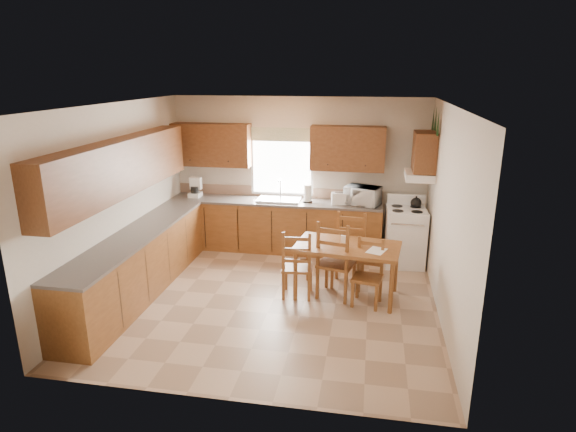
% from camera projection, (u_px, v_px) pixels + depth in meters
% --- Properties ---
extents(floor, '(4.50, 4.50, 0.00)m').
position_uv_depth(floor, '(274.00, 299.00, 6.85)').
color(floor, tan).
rests_on(floor, ground).
extents(ceiling, '(4.50, 4.50, 0.00)m').
position_uv_depth(ceiling, '(272.00, 105.00, 6.08)').
color(ceiling, brown).
rests_on(ceiling, floor).
extents(wall_left, '(4.50, 4.50, 0.00)m').
position_uv_depth(wall_left, '(118.00, 200.00, 6.84)').
color(wall_left, beige).
rests_on(wall_left, floor).
extents(wall_right, '(4.50, 4.50, 0.00)m').
position_uv_depth(wall_right, '(447.00, 216.00, 6.09)').
color(wall_right, beige).
rests_on(wall_right, floor).
extents(wall_back, '(4.50, 4.50, 0.00)m').
position_uv_depth(wall_back, '(299.00, 174.00, 8.59)').
color(wall_back, beige).
rests_on(wall_back, floor).
extents(wall_front, '(4.50, 4.50, 0.00)m').
position_uv_depth(wall_front, '(223.00, 274.00, 4.34)').
color(wall_front, beige).
rests_on(wall_front, floor).
extents(lower_cab_back, '(3.75, 0.60, 0.88)m').
position_uv_depth(lower_cab_back, '(275.00, 226.00, 8.63)').
color(lower_cab_back, brown).
rests_on(lower_cab_back, floor).
extents(lower_cab_left, '(0.60, 3.60, 0.88)m').
position_uv_depth(lower_cab_left, '(139.00, 265.00, 6.91)').
color(lower_cab_left, brown).
rests_on(lower_cab_left, floor).
extents(counter_back, '(3.75, 0.63, 0.04)m').
position_uv_depth(counter_back, '(275.00, 202.00, 8.50)').
color(counter_back, '#59524F').
rests_on(counter_back, lower_cab_back).
extents(counter_left, '(0.63, 3.60, 0.04)m').
position_uv_depth(counter_left, '(136.00, 235.00, 6.78)').
color(counter_left, '#59524F').
rests_on(counter_left, lower_cab_left).
extents(backsplash, '(3.75, 0.01, 0.18)m').
position_uv_depth(backsplash, '(278.00, 192.00, 8.74)').
color(backsplash, '#8C6C57').
rests_on(backsplash, counter_back).
extents(upper_cab_back_left, '(1.41, 0.33, 0.75)m').
position_uv_depth(upper_cab_back_left, '(212.00, 145.00, 8.54)').
color(upper_cab_back_left, brown).
rests_on(upper_cab_back_left, wall_back).
extents(upper_cab_back_right, '(1.25, 0.33, 0.75)m').
position_uv_depth(upper_cab_back_right, '(348.00, 148.00, 8.14)').
color(upper_cab_back_right, brown).
rests_on(upper_cab_back_right, wall_back).
extents(upper_cab_left, '(0.33, 3.60, 0.75)m').
position_uv_depth(upper_cab_left, '(120.00, 168.00, 6.52)').
color(upper_cab_left, brown).
rests_on(upper_cab_left, wall_left).
extents(upper_cab_stove, '(0.33, 0.62, 0.62)m').
position_uv_depth(upper_cab_stove, '(424.00, 152.00, 7.52)').
color(upper_cab_stove, brown).
rests_on(upper_cab_stove, wall_right).
extents(range_hood, '(0.44, 0.62, 0.12)m').
position_uv_depth(range_hood, '(419.00, 176.00, 7.63)').
color(range_hood, white).
rests_on(range_hood, wall_right).
extents(window_frame, '(1.13, 0.02, 1.18)m').
position_uv_depth(window_frame, '(282.00, 163.00, 8.55)').
color(window_frame, white).
rests_on(window_frame, wall_back).
extents(window_pane, '(1.05, 0.01, 1.10)m').
position_uv_depth(window_pane, '(282.00, 163.00, 8.55)').
color(window_pane, white).
rests_on(window_pane, wall_back).
extents(window_valance, '(1.19, 0.01, 0.24)m').
position_uv_depth(window_valance, '(281.00, 135.00, 8.38)').
color(window_valance, '#657D4B').
rests_on(window_valance, wall_back).
extents(sink_basin, '(0.75, 0.45, 0.04)m').
position_uv_depth(sink_basin, '(279.00, 200.00, 8.47)').
color(sink_basin, silver).
rests_on(sink_basin, counter_back).
extents(pine_decal_a, '(0.22, 0.22, 0.36)m').
position_uv_depth(pine_decal_a, '(438.00, 123.00, 7.05)').
color(pine_decal_a, black).
rests_on(pine_decal_a, wall_right).
extents(pine_decal_b, '(0.22, 0.22, 0.36)m').
position_uv_depth(pine_decal_b, '(436.00, 118.00, 7.34)').
color(pine_decal_b, black).
rests_on(pine_decal_b, wall_right).
extents(pine_decal_c, '(0.22, 0.22, 0.36)m').
position_uv_depth(pine_decal_c, '(433.00, 119.00, 7.66)').
color(pine_decal_c, black).
rests_on(pine_decal_c, wall_right).
extents(stove, '(0.67, 0.69, 0.94)m').
position_uv_depth(stove, '(405.00, 237.00, 7.97)').
color(stove, white).
rests_on(stove, floor).
extents(coffeemaker, '(0.24, 0.28, 0.36)m').
position_uv_depth(coffeemaker, '(195.00, 187.00, 8.69)').
color(coffeemaker, white).
rests_on(coffeemaker, counter_back).
extents(paper_towel, '(0.14, 0.14, 0.31)m').
position_uv_depth(paper_towel, '(308.00, 193.00, 8.35)').
color(paper_towel, white).
rests_on(paper_towel, counter_back).
extents(toaster, '(0.27, 0.20, 0.20)m').
position_uv_depth(toaster, '(339.00, 198.00, 8.24)').
color(toaster, white).
rests_on(toaster, counter_back).
extents(microwave, '(0.62, 0.53, 0.32)m').
position_uv_depth(microwave, '(363.00, 196.00, 8.19)').
color(microwave, white).
rests_on(microwave, counter_back).
extents(dining_table, '(1.53, 0.99, 0.77)m').
position_uv_depth(dining_table, '(347.00, 271.00, 6.85)').
color(dining_table, brown).
rests_on(dining_table, floor).
extents(chair_near_left, '(0.45, 0.43, 1.00)m').
position_uv_depth(chair_near_left, '(297.00, 263.00, 6.82)').
color(chair_near_left, brown).
rests_on(chair_near_left, floor).
extents(chair_near_right, '(0.57, 0.56, 1.13)m').
position_uv_depth(chair_near_right, '(336.00, 259.00, 6.79)').
color(chair_near_right, brown).
rests_on(chair_near_right, floor).
extents(chair_far_left, '(0.50, 0.48, 1.09)m').
position_uv_depth(chair_far_left, '(348.00, 252.00, 7.13)').
color(chair_far_left, brown).
rests_on(chair_far_left, floor).
extents(chair_far_right, '(0.45, 0.43, 0.92)m').
position_uv_depth(chair_far_right, '(367.00, 274.00, 6.56)').
color(chair_far_right, brown).
rests_on(chair_far_right, floor).
extents(table_paper, '(0.31, 0.35, 0.00)m').
position_uv_depth(table_paper, '(377.00, 251.00, 6.52)').
color(table_paper, white).
rests_on(table_paper, dining_table).
extents(table_card, '(0.10, 0.06, 0.13)m').
position_uv_depth(table_card, '(344.00, 240.00, 6.75)').
color(table_card, white).
rests_on(table_card, dining_table).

